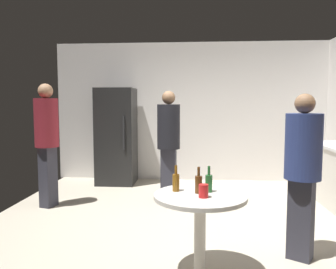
% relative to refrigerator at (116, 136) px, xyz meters
% --- Properties ---
extents(ground_plane, '(5.20, 5.20, 0.10)m').
position_rel_refrigerator_xyz_m(ground_plane, '(1.39, -2.20, -0.95)').
color(ground_plane, '#B2A893').
extents(wall_back, '(5.32, 0.06, 2.70)m').
position_rel_refrigerator_xyz_m(wall_back, '(1.39, 0.43, 0.45)').
color(wall_back, silver).
rests_on(wall_back, ground_plane).
extents(refrigerator, '(0.70, 0.68, 1.80)m').
position_rel_refrigerator_xyz_m(refrigerator, '(0.00, 0.00, 0.00)').
color(refrigerator, black).
rests_on(refrigerator, ground_plane).
extents(foreground_table, '(0.80, 0.80, 0.73)m').
position_rel_refrigerator_xyz_m(foreground_table, '(1.52, -3.43, -0.27)').
color(foreground_table, beige).
rests_on(foreground_table, ground_plane).
extents(beer_bottle_amber, '(0.06, 0.06, 0.23)m').
position_rel_refrigerator_xyz_m(beer_bottle_amber, '(1.31, -3.34, -0.08)').
color(beer_bottle_amber, '#8C5919').
rests_on(beer_bottle_amber, foreground_table).
extents(beer_bottle_brown, '(0.06, 0.06, 0.23)m').
position_rel_refrigerator_xyz_m(beer_bottle_brown, '(1.51, -3.40, -0.08)').
color(beer_bottle_brown, '#593314').
rests_on(beer_bottle_brown, foreground_table).
extents(beer_bottle_green, '(0.06, 0.06, 0.23)m').
position_rel_refrigerator_xyz_m(beer_bottle_green, '(1.60, -3.35, -0.08)').
color(beer_bottle_green, '#26662D').
rests_on(beer_bottle_green, foreground_table).
extents(plastic_cup_red, '(0.08, 0.08, 0.11)m').
position_rel_refrigerator_xyz_m(plastic_cup_red, '(1.54, -3.53, -0.11)').
color(plastic_cup_red, red).
rests_on(plastic_cup_red, foreground_table).
extents(person_in_black_shirt, '(0.37, 0.37, 1.70)m').
position_rel_refrigerator_xyz_m(person_in_black_shirt, '(1.08, -1.25, 0.10)').
color(person_in_black_shirt, '#2D2D38').
rests_on(person_in_black_shirt, ground_plane).
extents(person_in_navy_shirt, '(0.47, 0.47, 1.60)m').
position_rel_refrigerator_xyz_m(person_in_navy_shirt, '(2.50, -3.00, 0.03)').
color(person_in_navy_shirt, '#2D2D38').
rests_on(person_in_navy_shirt, ground_plane).
extents(person_in_maroon_shirt, '(0.42, 0.42, 1.80)m').
position_rel_refrigerator_xyz_m(person_in_maroon_shirt, '(-0.66, -1.55, 0.16)').
color(person_in_maroon_shirt, '#2D2D38').
rests_on(person_in_maroon_shirt, ground_plane).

